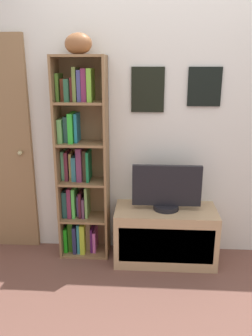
{
  "coord_description": "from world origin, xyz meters",
  "views": [
    {
      "loc": [
        -0.15,
        -1.81,
        1.67
      ],
      "look_at": [
        -0.32,
        0.85,
        0.87
      ],
      "focal_mm": 35.81,
      "sensor_mm": 36.0,
      "label": 1
    }
  ],
  "objects_px": {
    "bookshelf": "(80,166)",
    "television": "(167,189)",
    "tv_stand": "(165,235)",
    "football": "(78,44)"
  },
  "relations": [
    {
      "from": "bookshelf",
      "to": "tv_stand",
      "type": "relative_size",
      "value": 2.01
    },
    {
      "from": "tv_stand",
      "to": "television",
      "type": "bearing_deg",
      "value": 90.0
    },
    {
      "from": "tv_stand",
      "to": "bookshelf",
      "type": "bearing_deg",
      "value": 172.09
    },
    {
      "from": "bookshelf",
      "to": "television",
      "type": "distance_m",
      "value": 0.79
    },
    {
      "from": "bookshelf",
      "to": "tv_stand",
      "type": "xyz_separation_m",
      "value": [
        0.76,
        -0.11,
        -0.59
      ]
    },
    {
      "from": "tv_stand",
      "to": "football",
      "type": "bearing_deg",
      "value": 173.93
    },
    {
      "from": "football",
      "to": "television",
      "type": "relative_size",
      "value": 0.43
    },
    {
      "from": "bookshelf",
      "to": "tv_stand",
      "type": "distance_m",
      "value": 0.97
    },
    {
      "from": "football",
      "to": "tv_stand",
      "type": "height_order",
      "value": "football"
    },
    {
      "from": "bookshelf",
      "to": "television",
      "type": "height_order",
      "value": "bookshelf"
    }
  ]
}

